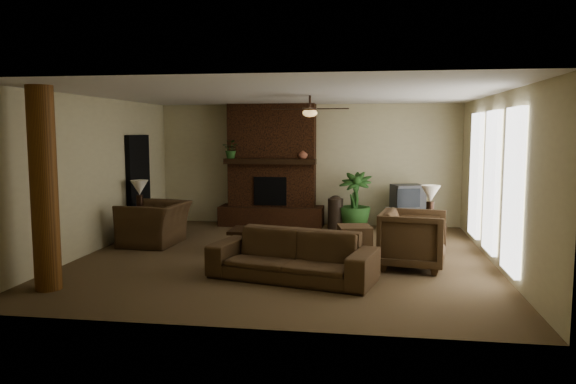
% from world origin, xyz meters
% --- Properties ---
extents(room_shell, '(7.00, 7.00, 7.00)m').
position_xyz_m(room_shell, '(0.00, 0.00, 1.40)').
color(room_shell, brown).
rests_on(room_shell, ground).
extents(fireplace, '(2.40, 0.70, 2.80)m').
position_xyz_m(fireplace, '(-0.80, 3.22, 1.16)').
color(fireplace, '#432311').
rests_on(fireplace, ground).
extents(windows, '(0.08, 3.65, 2.35)m').
position_xyz_m(windows, '(3.45, 0.20, 1.35)').
color(windows, white).
rests_on(windows, ground).
extents(log_column, '(0.36, 0.36, 2.80)m').
position_xyz_m(log_column, '(-2.95, -2.40, 1.40)').
color(log_column, brown).
rests_on(log_column, ground).
extents(doorway, '(0.10, 1.00, 2.10)m').
position_xyz_m(doorway, '(-3.44, 1.80, 1.05)').
color(doorway, black).
rests_on(doorway, ground).
extents(ceiling_fan, '(1.35, 1.35, 0.37)m').
position_xyz_m(ceiling_fan, '(0.40, 0.30, 2.53)').
color(ceiling_fan, black).
rests_on(ceiling_fan, ceiling).
extents(sofa, '(2.54, 1.28, 0.95)m').
position_xyz_m(sofa, '(0.33, -1.38, 0.48)').
color(sofa, '#46321E').
rests_on(sofa, ground).
extents(armchair_left, '(0.88, 1.29, 1.09)m').
position_xyz_m(armchair_left, '(-2.65, 0.72, 0.55)').
color(armchair_left, '#46321E').
rests_on(armchair_left, ground).
extents(armchair_right, '(1.08, 1.13, 1.02)m').
position_xyz_m(armchair_right, '(2.14, -0.45, 0.51)').
color(armchair_right, '#46321E').
rests_on(armchair_right, ground).
extents(coffee_table, '(1.20, 0.70, 0.43)m').
position_xyz_m(coffee_table, '(-0.42, 0.28, 0.37)').
color(coffee_table, black).
rests_on(coffee_table, ground).
extents(ottoman, '(0.70, 0.70, 0.40)m').
position_xyz_m(ottoman, '(1.18, 1.07, 0.20)').
color(ottoman, '#46321E').
rests_on(ottoman, ground).
extents(tv_stand, '(0.94, 0.68, 0.50)m').
position_xyz_m(tv_stand, '(2.26, 2.96, 0.25)').
color(tv_stand, '#BEBEC0').
rests_on(tv_stand, ground).
extents(tv, '(0.78, 0.71, 0.52)m').
position_xyz_m(tv, '(2.28, 2.91, 0.76)').
color(tv, '#323235').
rests_on(tv, tv_stand).
extents(floor_vase, '(0.34, 0.34, 0.77)m').
position_xyz_m(floor_vase, '(0.71, 2.80, 0.43)').
color(floor_vase, black).
rests_on(floor_vase, ground).
extents(floor_plant, '(0.95, 1.39, 0.72)m').
position_xyz_m(floor_plant, '(1.13, 2.85, 0.36)').
color(floor_plant, '#285120').
rests_on(floor_plant, ground).
extents(side_table_left, '(0.59, 0.59, 0.55)m').
position_xyz_m(side_table_left, '(-3.15, 1.18, 0.28)').
color(side_table_left, black).
rests_on(side_table_left, ground).
extents(lamp_left, '(0.44, 0.44, 0.65)m').
position_xyz_m(lamp_left, '(-3.15, 1.18, 1.00)').
color(lamp_left, black).
rests_on(lamp_left, side_table_left).
extents(side_table_right, '(0.61, 0.61, 0.55)m').
position_xyz_m(side_table_right, '(2.52, 0.93, 0.28)').
color(side_table_right, black).
rests_on(side_table_right, ground).
extents(lamp_right, '(0.38, 0.38, 0.65)m').
position_xyz_m(lamp_right, '(2.55, 0.98, 1.00)').
color(lamp_right, black).
rests_on(lamp_right, side_table_right).
extents(mantel_plant, '(0.49, 0.52, 0.33)m').
position_xyz_m(mantel_plant, '(-1.69, 2.96, 1.72)').
color(mantel_plant, '#285120').
rests_on(mantel_plant, fireplace).
extents(mantel_vase, '(0.28, 0.29, 0.22)m').
position_xyz_m(mantel_vase, '(-0.05, 3.02, 1.67)').
color(mantel_vase, brown).
rests_on(mantel_vase, fireplace).
extents(book_a, '(0.21, 0.11, 0.29)m').
position_xyz_m(book_a, '(-0.64, 0.28, 0.57)').
color(book_a, '#999999').
rests_on(book_a, coffee_table).
extents(book_b, '(0.21, 0.04, 0.29)m').
position_xyz_m(book_b, '(-0.23, 0.19, 0.58)').
color(book_b, '#999999').
rests_on(book_b, coffee_table).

